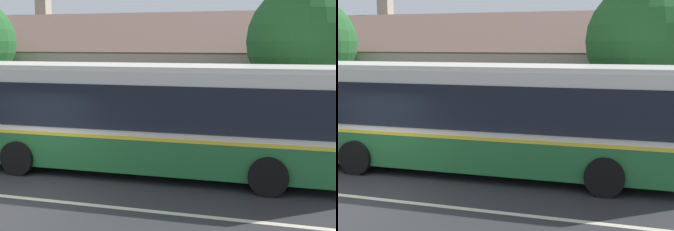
% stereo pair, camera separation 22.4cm
% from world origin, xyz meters
% --- Properties ---
extents(ground_plane, '(300.00, 300.00, 0.00)m').
position_xyz_m(ground_plane, '(0.00, 0.00, 0.00)').
color(ground_plane, '#2D2D30').
extents(sidewalk_far, '(60.00, 3.00, 0.15)m').
position_xyz_m(sidewalk_far, '(0.00, 6.00, 0.07)').
color(sidewalk_far, '#9E9E99').
rests_on(sidewalk_far, ground).
extents(lane_divider_stripe, '(60.00, 0.16, 0.01)m').
position_xyz_m(lane_divider_stripe, '(0.00, 0.00, 0.00)').
color(lane_divider_stripe, beige).
rests_on(lane_divider_stripe, ground).
extents(community_building, '(20.62, 9.86, 6.42)m').
position_xyz_m(community_building, '(-2.06, 13.50, 1.79)').
color(community_building, tan).
rests_on(community_building, ground).
extents(transit_bus, '(12.13, 2.85, 3.16)m').
position_xyz_m(transit_bus, '(2.33, 2.90, 1.70)').
color(transit_bus, '#236633').
rests_on(transit_bus, ground).
extents(bench_by_building, '(1.82, 0.51, 0.94)m').
position_xyz_m(bench_by_building, '(-3.71, 5.52, 0.58)').
color(bench_by_building, '#4C4C4C').
rests_on(bench_by_building, sidewalk_far).
extents(bench_down_street, '(1.62, 0.51, 0.94)m').
position_xyz_m(bench_down_street, '(0.09, 6.02, 0.57)').
color(bench_down_street, '#4C4C4C').
rests_on(bench_down_street, sidewalk_far).
extents(street_tree_primary, '(4.11, 4.11, 5.89)m').
position_xyz_m(street_tree_primary, '(7.05, 7.08, 3.83)').
color(street_tree_primary, '#4C3828').
rests_on(street_tree_primary, ground).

